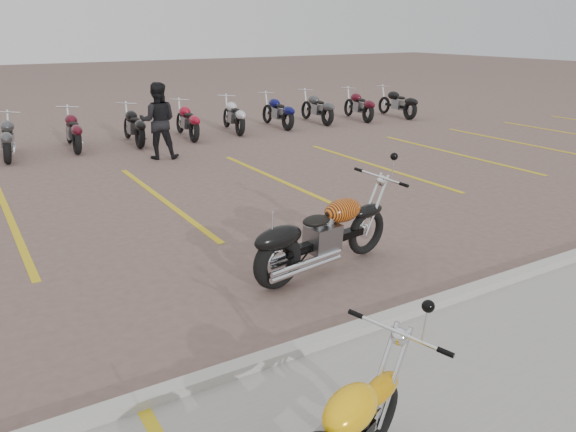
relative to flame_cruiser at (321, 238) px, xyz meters
name	(u,v)px	position (x,y,z in m)	size (l,w,h in m)	color
ground	(260,272)	(-0.72, 0.41, -0.49)	(100.00, 100.00, 0.00)	#705850
curb	(347,332)	(-0.72, -1.59, -0.43)	(60.00, 0.18, 0.12)	#ADAAA3
parking_stripes	(163,200)	(-0.72, 4.41, -0.49)	(38.00, 5.50, 0.01)	gold
flame_cruiser	(321,238)	(0.00, 0.00, 0.00)	(2.41, 0.56, 1.00)	black
person_b	(158,121)	(0.47, 7.96, 0.47)	(0.93, 0.73, 1.92)	black
bg_bike_row	(131,124)	(0.42, 10.27, 0.06)	(20.72, 2.07, 1.10)	black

